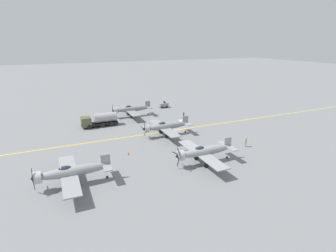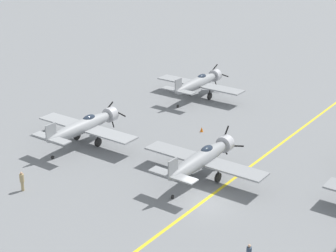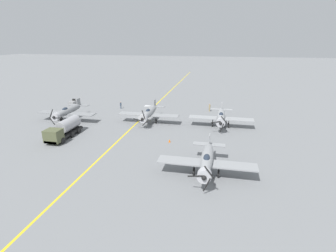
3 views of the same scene
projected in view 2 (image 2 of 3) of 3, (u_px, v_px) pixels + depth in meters
name	position (u px, v px, depth m)	size (l,w,h in m)	color
ground_plane	(202.00, 202.00, 46.69)	(400.00, 400.00, 0.00)	slate
taxiway_stripe	(202.00, 202.00, 46.69)	(0.30, 160.00, 0.01)	yellow
airplane_far_left	(198.00, 83.00, 71.24)	(12.00, 9.98, 3.65)	gray
airplane_mid_center	(202.00, 159.00, 49.97)	(12.00, 9.98, 3.74)	gray
airplane_mid_left	(84.00, 126.00, 57.37)	(12.00, 9.98, 3.65)	#96989B
ground_crew_walking	(22.00, 180.00, 48.29)	(0.39, 0.39, 1.79)	tan
traffic_cone	(202.00, 129.00, 61.16)	(0.36, 0.36, 0.55)	orange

